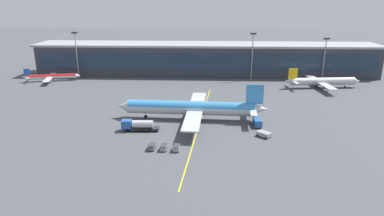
{
  "coord_description": "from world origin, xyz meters",
  "views": [
    {
      "loc": [
        3.93,
        -96.87,
        36.93
      ],
      "look_at": [
        -0.52,
        2.54,
        4.5
      ],
      "focal_mm": 31.68,
      "sensor_mm": 36.0,
      "label": 1
    }
  ],
  "objects_px": {
    "crew_van": "(257,122)",
    "baggage_cart_0": "(152,147)",
    "baggage_cart_1": "(164,147)",
    "pushback_tug": "(264,134)",
    "main_airliner": "(192,108)",
    "baggage_cart_2": "(176,148)",
    "commuter_jet_far": "(52,76)",
    "commuter_jet_near": "(322,81)",
    "fuel_tanker": "(138,125)"
  },
  "relations": [
    {
      "from": "baggage_cart_0",
      "to": "baggage_cart_1",
      "type": "bearing_deg",
      "value": -3.92
    },
    {
      "from": "baggage_cart_0",
      "to": "pushback_tug",
      "type": "bearing_deg",
      "value": 17.95
    },
    {
      "from": "fuel_tanker",
      "to": "pushback_tug",
      "type": "relative_size",
      "value": 2.49
    },
    {
      "from": "fuel_tanker",
      "to": "baggage_cart_1",
      "type": "distance_m",
      "value": 15.88
    },
    {
      "from": "main_airliner",
      "to": "commuter_jet_far",
      "type": "distance_m",
      "value": 83.83
    },
    {
      "from": "baggage_cart_1",
      "to": "baggage_cart_2",
      "type": "distance_m",
      "value": 3.2
    },
    {
      "from": "baggage_cart_1",
      "to": "baggage_cart_2",
      "type": "bearing_deg",
      "value": -3.92
    },
    {
      "from": "baggage_cart_1",
      "to": "crew_van",
      "type": "bearing_deg",
      "value": 34.98
    },
    {
      "from": "fuel_tanker",
      "to": "crew_van",
      "type": "bearing_deg",
      "value": 8.63
    },
    {
      "from": "baggage_cart_2",
      "to": "commuter_jet_far",
      "type": "bearing_deg",
      "value": 131.58
    },
    {
      "from": "pushback_tug",
      "to": "crew_van",
      "type": "bearing_deg",
      "value": 95.29
    },
    {
      "from": "fuel_tanker",
      "to": "baggage_cart_1",
      "type": "height_order",
      "value": "fuel_tanker"
    },
    {
      "from": "crew_van",
      "to": "baggage_cart_1",
      "type": "distance_m",
      "value": 31.84
    },
    {
      "from": "baggage_cart_1",
      "to": "baggage_cart_2",
      "type": "height_order",
      "value": "same"
    },
    {
      "from": "baggage_cart_2",
      "to": "commuter_jet_far",
      "type": "distance_m",
      "value": 97.63
    },
    {
      "from": "main_airliner",
      "to": "baggage_cart_2",
      "type": "bearing_deg",
      "value": -96.7
    },
    {
      "from": "baggage_cart_2",
      "to": "fuel_tanker",
      "type": "bearing_deg",
      "value": 133.45
    },
    {
      "from": "baggage_cart_2",
      "to": "commuter_jet_far",
      "type": "height_order",
      "value": "commuter_jet_far"
    },
    {
      "from": "main_airliner",
      "to": "baggage_cart_2",
      "type": "distance_m",
      "value": 23.75
    },
    {
      "from": "pushback_tug",
      "to": "commuter_jet_near",
      "type": "relative_size",
      "value": 0.13
    },
    {
      "from": "baggage_cart_1",
      "to": "baggage_cart_2",
      "type": "relative_size",
      "value": 1.0
    },
    {
      "from": "crew_van",
      "to": "baggage_cart_0",
      "type": "distance_m",
      "value": 34.39
    },
    {
      "from": "fuel_tanker",
      "to": "baggage_cart_2",
      "type": "relative_size",
      "value": 3.95
    },
    {
      "from": "main_airliner",
      "to": "pushback_tug",
      "type": "relative_size",
      "value": 11.04
    },
    {
      "from": "fuel_tanker",
      "to": "pushback_tug",
      "type": "xyz_separation_m",
      "value": [
        36.08,
        -2.94,
        -0.9
      ]
    },
    {
      "from": "crew_van",
      "to": "baggage_cart_1",
      "type": "xyz_separation_m",
      "value": [
        -26.08,
        -18.25,
        -0.53
      ]
    },
    {
      "from": "baggage_cart_2",
      "to": "main_airliner",
      "type": "bearing_deg",
      "value": 83.3
    },
    {
      "from": "fuel_tanker",
      "to": "baggage_cart_0",
      "type": "height_order",
      "value": "fuel_tanker"
    },
    {
      "from": "baggage_cart_0",
      "to": "commuter_jet_far",
      "type": "xyz_separation_m",
      "value": [
        -58.4,
        72.58,
        1.36
      ]
    },
    {
      "from": "crew_van",
      "to": "pushback_tug",
      "type": "xyz_separation_m",
      "value": [
        0.77,
        -8.3,
        -0.47
      ]
    },
    {
      "from": "baggage_cart_1",
      "to": "commuter_jet_near",
      "type": "height_order",
      "value": "commuter_jet_near"
    },
    {
      "from": "crew_van",
      "to": "commuter_jet_far",
      "type": "bearing_deg",
      "value": 148.11
    },
    {
      "from": "main_airliner",
      "to": "baggage_cart_2",
      "type": "xyz_separation_m",
      "value": [
        -2.75,
        -23.39,
        -3.11
      ]
    },
    {
      "from": "main_airliner",
      "to": "baggage_cart_0",
      "type": "xyz_separation_m",
      "value": [
        -9.13,
        -22.95,
        -3.11
      ]
    },
    {
      "from": "fuel_tanker",
      "to": "baggage_cart_2",
      "type": "xyz_separation_m",
      "value": [
        12.42,
        -13.11,
        -0.96
      ]
    },
    {
      "from": "commuter_jet_near",
      "to": "commuter_jet_far",
      "type": "bearing_deg",
      "value": 176.57
    },
    {
      "from": "baggage_cart_0",
      "to": "baggage_cart_2",
      "type": "distance_m",
      "value": 6.4
    },
    {
      "from": "fuel_tanker",
      "to": "baggage_cart_2",
      "type": "bearing_deg",
      "value": -46.55
    },
    {
      "from": "pushback_tug",
      "to": "baggage_cart_2",
      "type": "xyz_separation_m",
      "value": [
        -23.66,
        -10.17,
        -0.07
      ]
    },
    {
      "from": "main_airliner",
      "to": "commuter_jet_near",
      "type": "bearing_deg",
      "value": 37.94
    },
    {
      "from": "baggage_cart_0",
      "to": "commuter_jet_near",
      "type": "height_order",
      "value": "commuter_jet_near"
    },
    {
      "from": "crew_van",
      "to": "commuter_jet_near",
      "type": "distance_m",
      "value": 58.32
    },
    {
      "from": "pushback_tug",
      "to": "commuter_jet_near",
      "type": "height_order",
      "value": "commuter_jet_near"
    },
    {
      "from": "main_airliner",
      "to": "baggage_cart_1",
      "type": "distance_m",
      "value": 24.12
    },
    {
      "from": "pushback_tug",
      "to": "baggage_cart_0",
      "type": "bearing_deg",
      "value": -162.05
    },
    {
      "from": "commuter_jet_near",
      "to": "baggage_cart_0",
      "type": "bearing_deg",
      "value": -134.18
    },
    {
      "from": "main_airliner",
      "to": "baggage_cart_0",
      "type": "bearing_deg",
      "value": -111.7
    },
    {
      "from": "pushback_tug",
      "to": "main_airliner",
      "type": "bearing_deg",
      "value": 147.71
    },
    {
      "from": "main_airliner",
      "to": "pushback_tug",
      "type": "height_order",
      "value": "main_airliner"
    },
    {
      "from": "baggage_cart_2",
      "to": "commuter_jet_near",
      "type": "distance_m",
      "value": 87.05
    }
  ]
}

